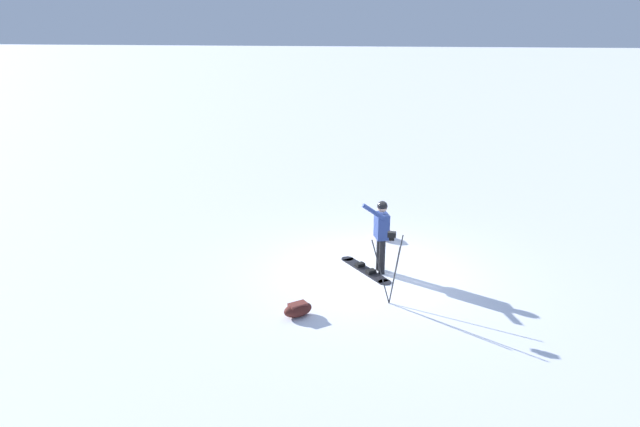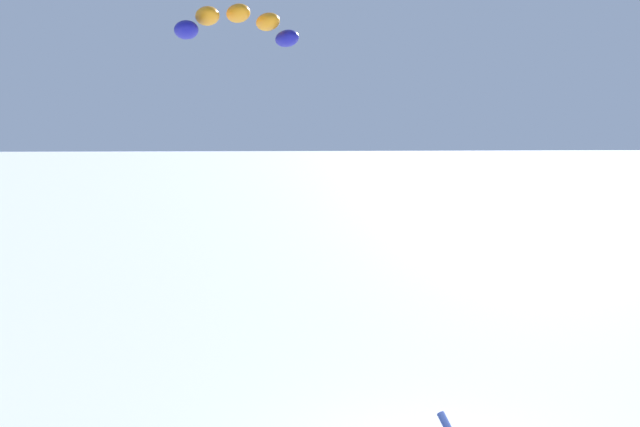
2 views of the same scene
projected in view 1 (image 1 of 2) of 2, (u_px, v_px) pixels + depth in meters
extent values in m
plane|color=white|center=(372.00, 271.00, 12.99)|extent=(300.00, 300.00, 0.00)
cylinder|color=black|center=(382.00, 257.00, 12.76)|extent=(0.14, 0.14, 0.80)
cylinder|color=black|center=(379.00, 253.00, 12.97)|extent=(0.14, 0.14, 0.80)
cube|color=navy|center=(382.00, 226.00, 12.65)|extent=(0.46, 0.38, 0.57)
sphere|color=tan|center=(382.00, 207.00, 12.52)|extent=(0.22, 0.22, 0.22)
sphere|color=black|center=(382.00, 206.00, 12.51)|extent=(0.23, 0.23, 0.23)
cylinder|color=navy|center=(373.00, 212.00, 12.33)|extent=(0.25, 0.52, 0.40)
cylinder|color=navy|center=(380.00, 223.00, 12.84)|extent=(0.09, 0.09, 0.57)
cube|color=black|center=(365.00, 270.00, 13.03)|extent=(1.34, 1.17, 0.02)
cylinder|color=black|center=(385.00, 282.00, 12.41)|extent=(0.28, 0.28, 0.02)
cylinder|color=black|center=(347.00, 259.00, 13.66)|extent=(0.28, 0.28, 0.02)
cube|color=black|center=(371.00, 271.00, 12.84)|extent=(0.24, 0.24, 0.08)
cube|color=black|center=(360.00, 265.00, 13.20)|extent=(0.24, 0.24, 0.08)
ellipsoid|color=#4C1E19|center=(298.00, 310.00, 10.95)|extent=(0.62, 0.64, 0.27)
cube|color=brown|center=(298.00, 305.00, 10.92)|extent=(0.37, 0.39, 0.08)
cylinder|color=#262628|center=(381.00, 272.00, 11.30)|extent=(0.09, 0.40, 1.35)
cylinder|color=#262628|center=(394.00, 276.00, 11.12)|extent=(0.36, 0.21, 1.35)
cylinder|color=#262628|center=(396.00, 269.00, 11.43)|extent=(0.35, 0.24, 1.35)
cube|color=black|center=(392.00, 238.00, 11.08)|extent=(0.10, 0.10, 0.06)
cube|color=black|center=(392.00, 235.00, 11.05)|extent=(0.12, 0.16, 0.10)
ellipsoid|color=#4C1E19|center=(384.00, 234.00, 14.95)|extent=(0.62, 0.55, 0.25)
cube|color=brown|center=(384.00, 231.00, 14.93)|extent=(0.37, 0.33, 0.08)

